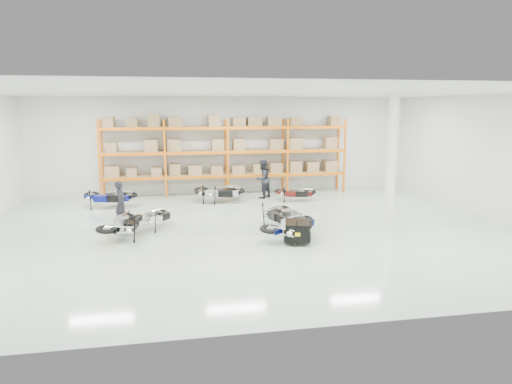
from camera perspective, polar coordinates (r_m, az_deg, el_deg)
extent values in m
plane|color=#A6B9A9|center=(15.28, -0.74, -4.74)|extent=(18.00, 18.00, 0.00)
plane|color=white|center=(14.75, -0.78, 12.38)|extent=(18.00, 18.00, 0.00)
plane|color=silver|center=(21.74, -3.87, 5.84)|extent=(18.00, 0.00, 18.00)
plane|color=silver|center=(8.12, 7.56, -2.21)|extent=(18.00, 0.00, 18.00)
plane|color=silver|center=(18.60, 27.81, 3.85)|extent=(0.00, 14.00, 14.00)
cube|color=orange|center=(20.89, -19.00, 3.72)|extent=(0.08, 0.08, 3.50)
cube|color=orange|center=(21.78, -18.66, 4.00)|extent=(0.08, 0.08, 3.50)
cube|color=orange|center=(20.66, -11.29, 4.02)|extent=(0.08, 0.08, 3.50)
cube|color=orange|center=(21.55, -11.26, 4.29)|extent=(0.08, 0.08, 3.50)
cube|color=orange|center=(20.80, -3.54, 4.25)|extent=(0.08, 0.08, 3.50)
cube|color=orange|center=(21.69, -3.83, 4.51)|extent=(0.08, 0.08, 3.50)
cube|color=orange|center=(21.32, 3.97, 4.40)|extent=(0.08, 0.08, 3.50)
cube|color=orange|center=(22.19, 3.40, 4.65)|extent=(0.08, 0.08, 3.50)
cube|color=orange|center=(22.18, 11.02, 4.47)|extent=(0.08, 0.08, 3.50)
cube|color=orange|center=(23.01, 10.21, 4.71)|extent=(0.08, 0.08, 3.50)
cube|color=orange|center=(20.84, -15.06, 1.56)|extent=(2.70, 0.08, 0.12)
cube|color=orange|center=(21.73, -14.87, 1.92)|extent=(2.70, 0.08, 0.12)
cube|color=#96794D|center=(21.27, -14.97, 1.93)|extent=(2.68, 0.88, 0.02)
cube|color=#96794D|center=(21.24, -15.00, 2.54)|extent=(2.40, 0.70, 0.44)
cube|color=orange|center=(20.80, -7.35, 1.82)|extent=(2.70, 0.08, 0.12)
cube|color=orange|center=(21.68, -7.48, 2.17)|extent=(2.70, 0.08, 0.12)
cube|color=#96794D|center=(21.23, -7.42, 2.19)|extent=(2.68, 0.88, 0.02)
cube|color=#96794D|center=(21.20, -7.43, 2.80)|extent=(2.40, 0.70, 0.44)
cube|color=orange|center=(21.12, 0.26, 2.04)|extent=(2.70, 0.08, 0.12)
cube|color=orange|center=(22.00, -0.17, 2.38)|extent=(2.70, 0.08, 0.12)
cube|color=#96794D|center=(21.55, 0.04, 2.40)|extent=(2.68, 0.88, 0.02)
cube|color=#96794D|center=(21.52, 0.04, 3.01)|extent=(2.40, 0.70, 0.44)
cube|color=orange|center=(21.81, 7.51, 2.22)|extent=(2.70, 0.08, 0.12)
cube|color=orange|center=(22.66, 6.82, 2.55)|extent=(2.70, 0.08, 0.12)
cube|color=#96794D|center=(22.23, 7.16, 2.57)|extent=(2.68, 0.88, 0.02)
cube|color=#96794D|center=(22.20, 7.18, 3.15)|extent=(2.40, 0.70, 0.44)
cube|color=orange|center=(20.70, -15.20, 4.57)|extent=(2.70, 0.08, 0.12)
cube|color=orange|center=(21.60, -15.01, 4.81)|extent=(2.70, 0.08, 0.12)
cube|color=#96794D|center=(21.14, -15.11, 4.88)|extent=(2.68, 0.88, 0.02)
cube|color=#96794D|center=(21.12, -15.14, 5.50)|extent=(2.40, 0.70, 0.44)
cube|color=orange|center=(20.66, -7.42, 4.83)|extent=(2.70, 0.08, 0.12)
cube|color=orange|center=(21.55, -7.55, 5.07)|extent=(2.70, 0.08, 0.12)
cube|color=#96794D|center=(21.10, -7.49, 5.14)|extent=(2.68, 0.88, 0.02)
cube|color=#96794D|center=(21.08, -7.50, 5.76)|extent=(2.40, 0.70, 0.44)
cube|color=orange|center=(20.99, 0.26, 5.01)|extent=(2.70, 0.08, 0.12)
cube|color=orange|center=(21.87, -0.17, 5.24)|extent=(2.70, 0.08, 0.12)
cube|color=#96794D|center=(21.42, 0.04, 5.31)|extent=(2.68, 0.88, 0.02)
cube|color=#96794D|center=(21.40, 0.04, 5.93)|extent=(2.40, 0.70, 0.44)
cube|color=orange|center=(21.68, 7.58, 5.10)|extent=(2.70, 0.08, 0.12)
cube|color=orange|center=(22.54, 6.88, 5.32)|extent=(2.70, 0.08, 0.12)
cube|color=#96794D|center=(22.10, 7.23, 5.39)|extent=(2.68, 0.88, 0.02)
cube|color=#96794D|center=(22.08, 7.24, 5.99)|extent=(2.40, 0.70, 0.44)
cube|color=orange|center=(20.62, -15.35, 7.61)|extent=(2.70, 0.08, 0.12)
cube|color=orange|center=(21.52, -15.15, 7.72)|extent=(2.70, 0.08, 0.12)
cube|color=#96794D|center=(21.07, -15.26, 7.86)|extent=(2.68, 0.88, 0.02)
cube|color=#96794D|center=(21.06, -15.29, 8.48)|extent=(2.40, 0.70, 0.44)
cube|color=orange|center=(20.58, -7.49, 7.88)|extent=(2.70, 0.08, 0.12)
cube|color=orange|center=(21.48, -7.62, 7.99)|extent=(2.70, 0.08, 0.12)
cube|color=#96794D|center=(21.02, -7.56, 8.13)|extent=(2.68, 0.88, 0.02)
cube|color=#96794D|center=(21.02, -7.58, 8.75)|extent=(2.40, 0.70, 0.44)
cube|color=orange|center=(20.91, 0.27, 8.01)|extent=(2.70, 0.08, 0.12)
cube|color=orange|center=(21.80, -0.18, 8.12)|extent=(2.70, 0.08, 0.12)
cube|color=#96794D|center=(21.35, 0.04, 8.25)|extent=(2.68, 0.88, 0.02)
cube|color=#96794D|center=(21.34, 0.04, 8.87)|extent=(2.40, 0.70, 0.44)
cube|color=orange|center=(21.61, 7.66, 8.00)|extent=(2.70, 0.08, 0.12)
cube|color=orange|center=(22.46, 6.94, 8.11)|extent=(2.70, 0.08, 0.12)
cube|color=#96794D|center=(22.03, 7.30, 8.24)|extent=(2.68, 0.88, 0.02)
cube|color=#96794D|center=(22.02, 7.31, 8.84)|extent=(2.40, 0.70, 0.44)
cube|color=white|center=(16.97, 16.57, 4.10)|extent=(0.25, 0.25, 4.50)
cube|color=black|center=(13.81, 5.19, -4.80)|extent=(0.92, 1.06, 0.53)
cube|color=yellow|center=(13.38, 5.72, -5.31)|extent=(0.15, 0.06, 0.11)
torus|color=black|center=(13.77, 3.70, -5.65)|extent=(0.08, 0.36, 0.36)
torus|color=black|center=(13.96, 6.62, -5.48)|extent=(0.08, 0.36, 0.36)
cylinder|color=black|center=(14.38, 4.52, -3.97)|extent=(0.25, 0.85, 0.04)
imported|color=black|center=(16.44, -16.52, -1.31)|extent=(0.39, 0.58, 1.55)
imported|color=#212129|center=(20.41, 0.83, 1.64)|extent=(1.06, 1.04, 1.73)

